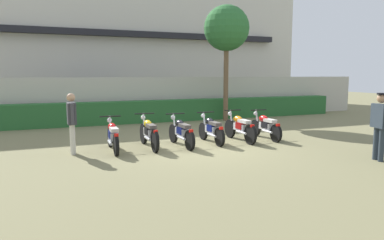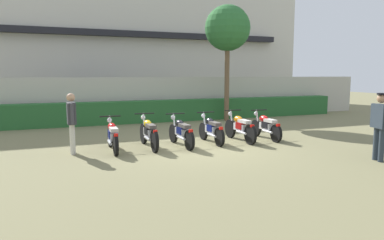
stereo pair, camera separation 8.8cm
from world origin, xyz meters
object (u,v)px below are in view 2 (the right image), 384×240
at_px(tree_near_inspector, 228,29).
at_px(motorcycle_in_row_1, 149,132).
at_px(motorcycle_in_row_5, 266,126).
at_px(inspector_person, 72,118).
at_px(motorcycle_in_row_4, 240,127).
at_px(motorcycle_in_row_3, 211,129).
at_px(officer_0, 380,121).
at_px(parked_car, 97,97).
at_px(motorcycle_in_row_2, 181,132).
at_px(motorcycle_in_row_0, 113,135).

xyz_separation_m(tree_near_inspector, motorcycle_in_row_1, (-4.96, -4.66, -3.68)).
relative_size(motorcycle_in_row_5, inspector_person, 1.12).
bearing_deg(motorcycle_in_row_1, motorcycle_in_row_4, -89.87).
height_order(motorcycle_in_row_3, officer_0, officer_0).
height_order(motorcycle_in_row_3, motorcycle_in_row_4, motorcycle_in_row_4).
bearing_deg(motorcycle_in_row_5, motorcycle_in_row_4, 91.87).
distance_m(parked_car, inspector_person, 9.40).
distance_m(motorcycle_in_row_1, officer_0, 6.11).
bearing_deg(motorcycle_in_row_2, motorcycle_in_row_5, -89.51).
distance_m(motorcycle_in_row_1, motorcycle_in_row_5, 3.95).
relative_size(motorcycle_in_row_1, motorcycle_in_row_3, 1.11).
xyz_separation_m(motorcycle_in_row_1, inspector_person, (-2.11, 0.01, 0.51)).
relative_size(motorcycle_in_row_4, officer_0, 1.15).
bearing_deg(inspector_person, motorcycle_in_row_2, -3.12).
xyz_separation_m(tree_near_inspector, inspector_person, (-7.07, -4.65, -3.17)).
bearing_deg(officer_0, motorcycle_in_row_2, -28.06).
height_order(parked_car, motorcycle_in_row_1, parked_car).
bearing_deg(motorcycle_in_row_2, inspector_person, 85.81).
height_order(motorcycle_in_row_1, inspector_person, inspector_person).
relative_size(parked_car, motorcycle_in_row_4, 2.40).
bearing_deg(tree_near_inspector, motorcycle_in_row_0, -141.92).
distance_m(tree_near_inspector, motorcycle_in_row_2, 7.27).
bearing_deg(motorcycle_in_row_0, motorcycle_in_row_2, -90.19).
bearing_deg(motorcycle_in_row_3, motorcycle_in_row_0, 91.63).
bearing_deg(tree_near_inspector, officer_0, -90.82).
bearing_deg(motorcycle_in_row_3, motorcycle_in_row_5, -91.08).
bearing_deg(motorcycle_in_row_5, motorcycle_in_row_3, 90.23).
distance_m(tree_near_inspector, officer_0, 8.91).
distance_m(motorcycle_in_row_0, motorcycle_in_row_4, 4.04).
relative_size(parked_car, officer_0, 2.76).
relative_size(parked_car, motorcycle_in_row_1, 2.36).
relative_size(motorcycle_in_row_3, officer_0, 1.06).
bearing_deg(motorcycle_in_row_0, parked_car, -2.04).
distance_m(motorcycle_in_row_0, inspector_person, 1.18).
relative_size(motorcycle_in_row_5, officer_0, 1.09).
xyz_separation_m(parked_car, motorcycle_in_row_0, (-0.78, -9.28, -0.50)).
relative_size(motorcycle_in_row_3, inspector_person, 1.09).
height_order(motorcycle_in_row_1, motorcycle_in_row_4, motorcycle_in_row_1).
distance_m(motorcycle_in_row_1, inspector_person, 2.17).
distance_m(motorcycle_in_row_1, motorcycle_in_row_2, 0.96).
height_order(motorcycle_in_row_4, officer_0, officer_0).
height_order(motorcycle_in_row_5, inspector_person, inspector_person).
xyz_separation_m(motorcycle_in_row_2, officer_0, (3.90, -3.53, 0.55)).
distance_m(motorcycle_in_row_5, officer_0, 3.76).
xyz_separation_m(parked_car, motorcycle_in_row_5, (4.22, -9.30, -0.50)).
height_order(motorcycle_in_row_0, inspector_person, inspector_person).
bearing_deg(motorcycle_in_row_5, parked_car, 26.53).
height_order(motorcycle_in_row_1, motorcycle_in_row_3, motorcycle_in_row_1).
bearing_deg(tree_near_inspector, motorcycle_in_row_1, -136.81).
bearing_deg(tree_near_inspector, motorcycle_in_row_5, -102.03).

